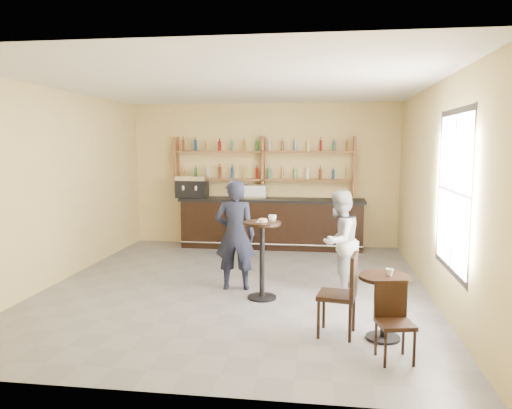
# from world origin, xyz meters

# --- Properties ---
(floor) EXTENTS (7.00, 7.00, 0.00)m
(floor) POSITION_xyz_m (0.00, 0.00, 0.00)
(floor) COLOR slate
(floor) RESTS_ON ground
(ceiling) EXTENTS (7.00, 7.00, 0.00)m
(ceiling) POSITION_xyz_m (0.00, 0.00, 3.20)
(ceiling) COLOR white
(ceiling) RESTS_ON wall_back
(wall_back) EXTENTS (7.00, 0.00, 7.00)m
(wall_back) POSITION_xyz_m (0.00, 3.50, 1.60)
(wall_back) COLOR #D6BC79
(wall_back) RESTS_ON floor
(wall_front) EXTENTS (7.00, 0.00, 7.00)m
(wall_front) POSITION_xyz_m (0.00, -3.50, 1.60)
(wall_front) COLOR #D6BC79
(wall_front) RESTS_ON floor
(wall_left) EXTENTS (0.00, 7.00, 7.00)m
(wall_left) POSITION_xyz_m (-3.00, 0.00, 1.60)
(wall_left) COLOR #D6BC79
(wall_left) RESTS_ON floor
(wall_right) EXTENTS (0.00, 7.00, 7.00)m
(wall_right) POSITION_xyz_m (3.00, 0.00, 1.60)
(wall_right) COLOR #D6BC79
(wall_right) RESTS_ON floor
(window_pane) EXTENTS (0.00, 2.00, 2.00)m
(window_pane) POSITION_xyz_m (2.99, -1.20, 1.70)
(window_pane) COLOR white
(window_pane) RESTS_ON wall_right
(window_frame) EXTENTS (0.04, 1.70, 2.10)m
(window_frame) POSITION_xyz_m (2.99, -1.20, 1.70)
(window_frame) COLOR black
(window_frame) RESTS_ON wall_right
(shelf_unit) EXTENTS (4.00, 0.26, 1.40)m
(shelf_unit) POSITION_xyz_m (0.00, 3.37, 1.81)
(shelf_unit) COLOR brown
(shelf_unit) RESTS_ON wall_back
(liquor_bottles) EXTENTS (3.68, 0.10, 1.00)m
(liquor_bottles) POSITION_xyz_m (0.00, 3.37, 1.98)
(liquor_bottles) COLOR #8C5919
(liquor_bottles) RESTS_ON shelf_unit
(bar_counter) EXTENTS (4.05, 0.79, 1.10)m
(bar_counter) POSITION_xyz_m (0.22, 3.15, 0.55)
(bar_counter) COLOR black
(bar_counter) RESTS_ON floor
(espresso_machine) EXTENTS (0.68, 0.44, 0.48)m
(espresso_machine) POSITION_xyz_m (-1.58, 3.15, 1.34)
(espresso_machine) COLOR black
(espresso_machine) RESTS_ON bar_counter
(pastry_case) EXTENTS (0.53, 0.44, 0.29)m
(pastry_case) POSITION_xyz_m (-0.13, 3.15, 1.24)
(pastry_case) COLOR silver
(pastry_case) RESTS_ON bar_counter
(pedestal_table) EXTENTS (0.64, 0.64, 1.16)m
(pedestal_table) POSITION_xyz_m (0.48, -0.54, 0.58)
(pedestal_table) COLOR black
(pedestal_table) RESTS_ON floor
(napkin) EXTENTS (0.17, 0.17, 0.00)m
(napkin) POSITION_xyz_m (0.48, -0.54, 1.16)
(napkin) COLOR white
(napkin) RESTS_ON pedestal_table
(donut) EXTENTS (0.15, 0.15, 0.05)m
(donut) POSITION_xyz_m (0.49, -0.55, 1.19)
(donut) COLOR #C78A49
(donut) RESTS_ON napkin
(cup_pedestal) EXTENTS (0.15, 0.15, 0.09)m
(cup_pedestal) POSITION_xyz_m (0.62, -0.44, 1.21)
(cup_pedestal) COLOR white
(cup_pedestal) RESTS_ON pedestal_table
(man_main) EXTENTS (0.67, 0.47, 1.75)m
(man_main) POSITION_xyz_m (-0.01, -0.09, 0.87)
(man_main) COLOR black
(man_main) RESTS_ON floor
(cafe_table) EXTENTS (0.66, 0.66, 0.77)m
(cafe_table) POSITION_xyz_m (2.10, -1.88, 0.38)
(cafe_table) COLOR black
(cafe_table) RESTS_ON floor
(cup_cafe) EXTENTS (0.09, 0.09, 0.08)m
(cup_cafe) POSITION_xyz_m (2.15, -1.88, 0.81)
(cup_cafe) COLOR white
(cup_cafe) RESTS_ON cafe_table
(chair_west) EXTENTS (0.50, 0.50, 1.01)m
(chair_west) POSITION_xyz_m (1.55, -1.83, 0.50)
(chair_west) COLOR black
(chair_west) RESTS_ON floor
(chair_south) EXTENTS (0.43, 0.43, 0.83)m
(chair_south) POSITION_xyz_m (2.15, -2.48, 0.42)
(chair_south) COLOR black
(chair_south) RESTS_ON floor
(patron_second) EXTENTS (0.92, 0.97, 1.59)m
(patron_second) POSITION_xyz_m (1.62, 0.02, 0.79)
(patron_second) COLOR #9A9A9F
(patron_second) RESTS_ON floor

